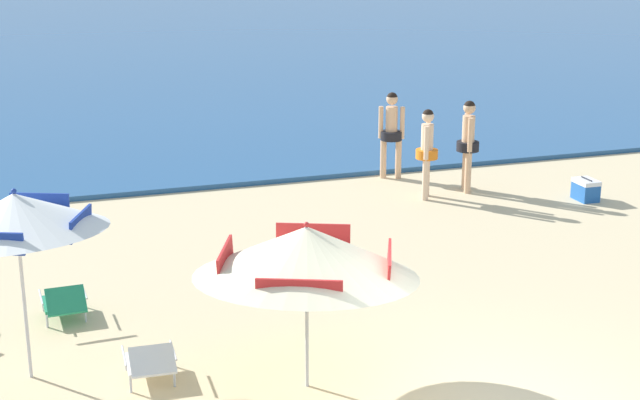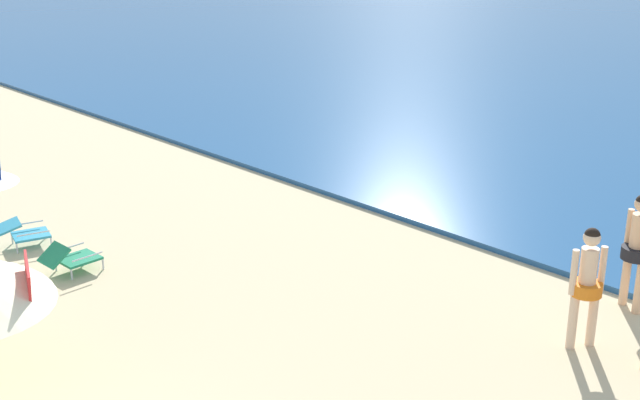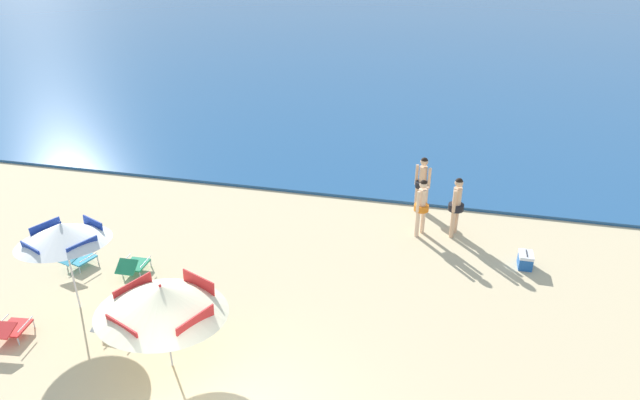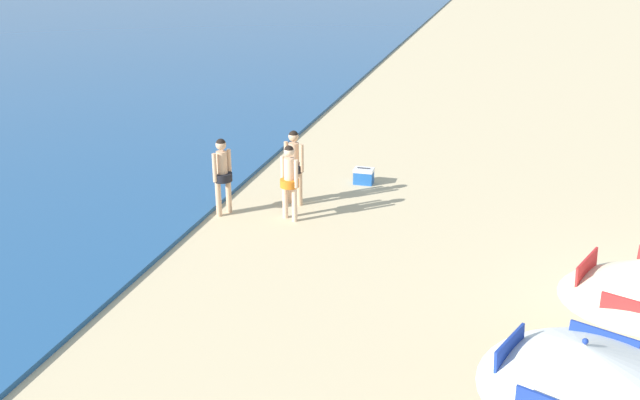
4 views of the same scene
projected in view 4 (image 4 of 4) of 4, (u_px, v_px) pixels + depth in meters
beach_umbrella_striped_main at (582, 364)px, 6.61m from camera, size 2.69×2.71×2.31m
person_standing_near_shore at (294, 162)px, 15.83m from camera, size 0.44×0.51×1.78m
person_standing_beside at (289, 177)px, 14.95m from camera, size 0.42×0.46×1.71m
person_wading_in at (222, 171)px, 15.23m from camera, size 0.49×0.43×1.77m
cooler_box at (364, 176)px, 17.48m from camera, size 0.35×0.50×0.43m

